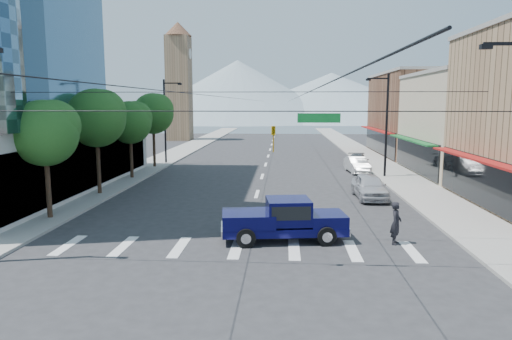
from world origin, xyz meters
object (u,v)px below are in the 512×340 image
Objects in this scene: pickup_truck at (283,219)px; parked_car_far at (358,162)px; pedestrian at (396,223)px; parked_car_mid at (357,165)px; parked_car_near at (370,187)px.

pickup_truck is 1.29× the size of parked_car_far.
parked_car_mid is (1.69, 22.10, -0.24)m from pedestrian.
pickup_truck reaches higher than parked_car_mid.
parked_car_near is at bearing -100.08° from parked_car_mid.
parked_car_near is at bearing 19.36° from pedestrian.
pickup_truck is 25.90m from parked_car_far.
pedestrian is 22.16m from parked_car_mid.
parked_car_mid is at bearing 18.80° from pedestrian.
pickup_truck is 1.26× the size of parked_car_near.
pedestrian is 0.42× the size of parked_car_far.
pickup_truck is 1.34× the size of parked_car_mid.
parked_car_mid is at bearing 64.99° from pickup_truck.
parked_car_near is 1.06× the size of parked_car_mid.
pickup_truck is 11.65m from parked_car_near.
pedestrian is at bearing -10.41° from pickup_truck.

